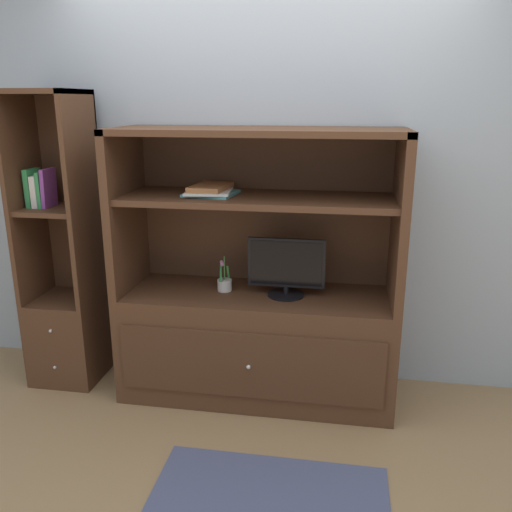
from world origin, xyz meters
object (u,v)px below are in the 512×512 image
Objects in this scene: potted_plant at (225,284)px; upright_book_row at (41,189)px; tv_monitor at (286,267)px; media_console at (258,316)px; magazine_stack at (210,190)px; bookshelf_tall at (66,289)px.

upright_book_row reaches higher than potted_plant.
media_console is at bearing 174.16° from tv_monitor.
magazine_stack is (-0.07, -0.01, 0.58)m from potted_plant.
potted_plant is at bearing 0.20° from bookshelf_tall.
media_console is 0.29m from potted_plant.
upright_book_row is (-1.53, 0.01, 0.42)m from tv_monitor.
tv_monitor is 1.58m from upright_book_row.
bookshelf_tall reaches higher than upright_book_row.
potted_plant is at bearing 0.78° from upright_book_row.
upright_book_row is at bearing -179.71° from media_console.
magazine_stack is at bearing 178.09° from tv_monitor.
media_console is 7.58× the size of potted_plant.
bookshelf_tall is at bearing -179.80° from potted_plant.
bookshelf_tall is (-1.26, 0.01, 0.10)m from media_console.
media_console is 1.27m from bookshelf_tall.
tv_monitor is 0.41m from potted_plant.
upright_book_row is (-1.07, -0.00, -0.02)m from magazine_stack.
magazine_stack is at bearing -179.43° from media_console.
media_console is 4.87× the size of magazine_stack.
tv_monitor is at bearing -4.00° from potted_plant.
tv_monitor is at bearing -0.92° from bookshelf_tall.
bookshelf_tall is at bearing 179.54° from magazine_stack.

